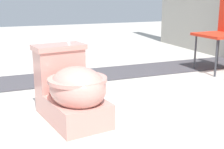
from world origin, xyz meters
TOP-DOWN VIEW (x-y plane):
  - ground_plane at (0.00, 0.00)m, footprint 14.00×14.00m
  - gravel_strip at (-1.11, 0.50)m, footprint 0.56×8.00m
  - toilet at (0.02, 0.07)m, footprint 0.68×0.47m

SIDE VIEW (x-z plane):
  - ground_plane at x=0.00m, z-range 0.00..0.00m
  - gravel_strip at x=-1.11m, z-range 0.00..0.01m
  - toilet at x=0.02m, z-range -0.04..0.48m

